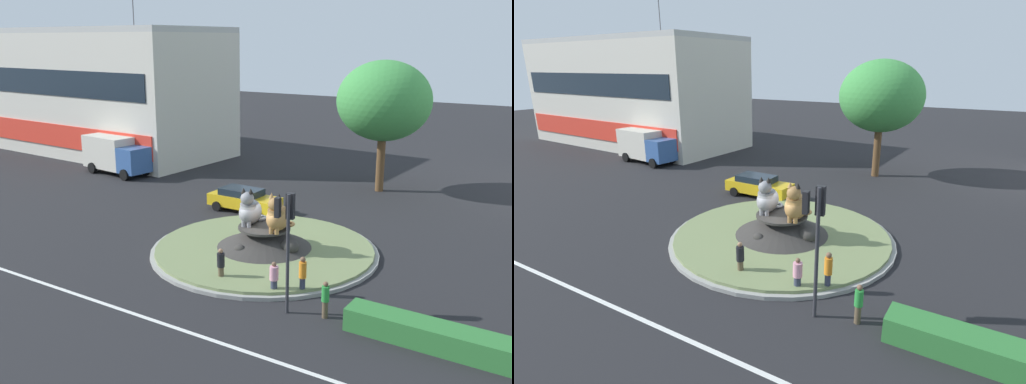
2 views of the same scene
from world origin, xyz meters
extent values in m
plane|color=black|center=(0.00, 0.00, 0.00)|extent=(160.00, 160.00, 0.00)
cube|color=silver|center=(0.00, -8.82, 0.00)|extent=(112.00, 0.20, 0.01)
cylinder|color=gray|center=(0.00, 0.00, 0.09)|extent=(11.85, 11.85, 0.18)
cylinder|color=#707F51|center=(0.00, 0.00, 0.25)|extent=(11.38, 11.38, 0.14)
cone|color=#33302D|center=(0.00, 0.00, 0.87)|extent=(4.96, 4.96, 1.10)
cylinder|color=#33302D|center=(0.00, 0.00, 1.36)|extent=(2.73, 2.73, 0.12)
ellipsoid|color=#33302D|center=(1.66, -0.26, 0.71)|extent=(0.99, 0.90, 0.79)
ellipsoid|color=#33302D|center=(-1.63, 1.57, 0.64)|extent=(0.81, 0.66, 0.65)
ellipsoid|color=#33302D|center=(-0.45, -1.60, 0.57)|extent=(0.63, 0.47, 0.51)
ellipsoid|color=gray|center=(-0.89, 0.04, 2.06)|extent=(1.52, 1.98, 1.28)
cylinder|color=gray|center=(-0.81, -0.30, 2.21)|extent=(1.01, 1.01, 0.80)
sphere|color=gray|center=(-0.77, -0.43, 2.91)|extent=(0.71, 0.71, 0.71)
torus|color=gray|center=(-0.79, 0.81, 1.55)|extent=(0.79, 0.79, 0.16)
cone|color=black|center=(-0.59, -0.38, 3.32)|extent=(0.35, 0.35, 0.29)
cone|color=black|center=(-0.96, -0.48, 3.32)|extent=(0.35, 0.35, 0.29)
cylinder|color=gray|center=(-0.59, -0.55, 1.58)|extent=(0.22, 0.22, 0.32)
cylinder|color=gray|center=(-0.88, -0.62, 1.58)|extent=(0.22, 0.22, 0.32)
ellipsoid|color=#9E703D|center=(0.89, -0.12, 2.07)|extent=(1.48, 1.98, 1.30)
cylinder|color=#9E703D|center=(0.96, -0.47, 2.22)|extent=(1.00, 1.00, 0.81)
sphere|color=#9E703D|center=(0.99, -0.59, 2.92)|extent=(0.71, 0.71, 0.71)
torus|color=#9E703D|center=(1.03, 0.66, 1.55)|extent=(0.94, 0.94, 0.16)
cone|color=black|center=(1.18, -0.55, 3.34)|extent=(0.35, 0.35, 0.29)
cone|color=#9E703D|center=(0.80, -0.64, 3.34)|extent=(0.35, 0.35, 0.29)
cylinder|color=#9E703D|center=(1.17, -0.72, 1.58)|extent=(0.23, 0.23, 0.32)
cylinder|color=#9E703D|center=(0.88, -0.78, 1.58)|extent=(0.23, 0.23, 0.32)
cylinder|color=#2D2D33|center=(4.41, -5.40, 2.51)|extent=(0.14, 0.14, 5.01)
cube|color=black|center=(4.38, -5.18, 4.49)|extent=(0.35, 0.29, 1.05)
sphere|color=#360606|center=(4.36, -5.10, 4.80)|extent=(0.18, 0.18, 0.18)
sphere|color=#392706|center=(4.36, -5.10, 4.49)|extent=(0.18, 0.18, 0.18)
sphere|color=green|center=(4.36, -5.10, 4.17)|extent=(0.18, 0.18, 0.18)
cube|color=black|center=(3.97, -5.46, 4.43)|extent=(0.24, 0.31, 0.80)
cube|color=beige|center=(-28.61, 15.85, 5.69)|extent=(26.19, 12.25, 11.38)
cube|color=red|center=(-28.87, 10.24, 2.28)|extent=(24.67, 1.23, 2.05)
cube|color=#19232D|center=(-28.87, 10.26, 7.05)|extent=(23.64, 1.15, 2.28)
cube|color=#B2B2AD|center=(-28.61, 15.85, 11.63)|extent=(26.19, 12.25, 0.50)
cube|color=#2D7033|center=(10.08, -4.93, 0.45)|extent=(6.28, 1.20, 0.90)
cylinder|color=brown|center=(0.51, 15.31, 1.96)|extent=(0.60, 0.60, 3.92)
ellipsoid|color=#3D8E42|center=(0.51, 15.31, 6.60)|extent=(6.70, 6.70, 5.70)
cylinder|color=brown|center=(0.35, -4.35, 0.38)|extent=(0.26, 0.26, 0.76)
cylinder|color=black|center=(0.35, -4.35, 1.09)|extent=(0.35, 0.35, 0.66)
sphere|color=#936B4C|center=(0.35, -4.35, 1.53)|extent=(0.22, 0.22, 0.22)
cylinder|color=brown|center=(5.90, -4.96, 0.36)|extent=(0.23, 0.23, 0.72)
cylinder|color=#288C38|center=(5.90, -4.96, 1.04)|extent=(0.31, 0.31, 0.63)
sphere|color=brown|center=(5.90, -4.96, 1.46)|extent=(0.21, 0.21, 0.21)
cylinder|color=#33384C|center=(4.16, -3.60, 0.42)|extent=(0.25, 0.25, 0.83)
cylinder|color=orange|center=(4.16, -3.60, 1.19)|extent=(0.33, 0.33, 0.72)
sphere|color=brown|center=(4.16, -3.60, 1.67)|extent=(0.24, 0.24, 0.24)
cylinder|color=#33384C|center=(3.10, -4.22, 0.36)|extent=(0.29, 0.29, 0.71)
cylinder|color=pink|center=(3.10, -4.22, 1.02)|extent=(0.39, 0.39, 0.62)
sphere|color=brown|center=(3.10, -4.22, 1.44)|extent=(0.20, 0.20, 0.20)
cube|color=gold|center=(-4.97, 5.63, 0.69)|extent=(4.76, 1.87, 0.75)
cube|color=#19232D|center=(-5.21, 5.63, 1.28)|extent=(2.67, 1.63, 0.44)
cylinder|color=black|center=(-3.40, 6.54, 0.32)|extent=(0.64, 0.23, 0.64)
cylinder|color=black|center=(-3.41, 4.70, 0.32)|extent=(0.64, 0.23, 0.64)
cylinder|color=black|center=(-6.53, 6.56, 0.32)|extent=(0.64, 0.23, 0.64)
cylinder|color=black|center=(-6.54, 4.73, 0.32)|extent=(0.64, 0.23, 0.64)
cube|color=#335693|center=(-17.60, 8.67, 1.47)|extent=(2.11, 2.40, 2.03)
cube|color=beige|center=(-20.72, 9.00, 1.77)|extent=(4.61, 2.66, 2.64)
cylinder|color=black|center=(-17.42, 9.77, 0.45)|extent=(0.93, 0.39, 0.90)
cylinder|color=black|center=(-17.65, 7.57, 0.45)|extent=(0.93, 0.39, 0.90)
cylinder|color=black|center=(-21.54, 10.20, 0.45)|extent=(0.93, 0.39, 0.90)
cylinder|color=black|center=(-21.77, 8.00, 0.45)|extent=(0.93, 0.39, 0.90)
camera|label=1|loc=(14.83, -24.14, 10.80)|focal=40.33mm
camera|label=2|loc=(9.44, -17.04, 8.87)|focal=27.71mm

